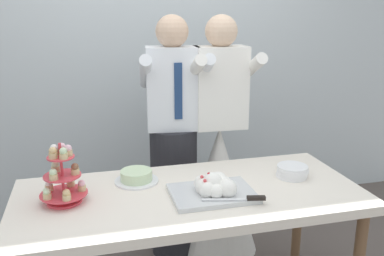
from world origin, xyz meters
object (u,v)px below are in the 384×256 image
at_px(plate_stack, 292,171).
at_px(person_bride, 219,173).
at_px(person_groom, 174,153).
at_px(round_cake, 136,177).
at_px(main_cake_tray, 214,188).
at_px(dessert_table, 190,205).
at_px(cupcake_stand, 62,178).

distance_m(plate_stack, person_bride, 0.69).
bearing_deg(person_groom, person_bride, -8.31).
xyz_separation_m(round_cake, person_bride, (0.63, 0.46, -0.22)).
bearing_deg(main_cake_tray, plate_stack, 14.16).
height_order(dessert_table, plate_stack, plate_stack).
relative_size(cupcake_stand, plate_stack, 1.70).
distance_m(main_cake_tray, person_groom, 0.78).
bearing_deg(cupcake_stand, dessert_table, -3.43).
bearing_deg(dessert_table, plate_stack, 4.77).
relative_size(round_cake, person_groom, 0.14).
bearing_deg(person_groom, plate_stack, -50.07).
height_order(plate_stack, person_groom, person_groom).
relative_size(dessert_table, main_cake_tray, 4.16).
bearing_deg(main_cake_tray, round_cake, 142.05).
distance_m(plate_stack, person_groom, 0.85).
bearing_deg(dessert_table, main_cake_tray, -36.76).
xyz_separation_m(main_cake_tray, person_groom, (-0.04, 0.78, -0.07)).
bearing_deg(plate_stack, round_cake, 170.09).
xyz_separation_m(dessert_table, plate_stack, (0.61, 0.05, 0.11)).
bearing_deg(plate_stack, dessert_table, -175.23).
relative_size(main_cake_tray, person_groom, 0.26).
bearing_deg(cupcake_stand, round_cake, 23.46).
bearing_deg(plate_stack, person_groom, 129.93).
distance_m(cupcake_stand, plate_stack, 1.24).
height_order(main_cake_tray, plate_stack, main_cake_tray).
height_order(plate_stack, person_bride, person_bride).
distance_m(dessert_table, round_cake, 0.34).
distance_m(main_cake_tray, round_cake, 0.45).
distance_m(round_cake, person_groom, 0.59).
bearing_deg(round_cake, person_bride, 35.98).
bearing_deg(round_cake, person_groom, 57.72).
bearing_deg(cupcake_stand, person_groom, 43.79).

